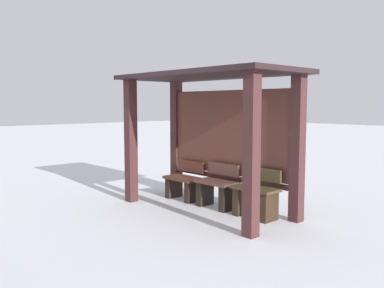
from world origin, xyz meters
name	(u,v)px	position (x,y,z in m)	size (l,w,h in m)	color
ground_plane	(206,210)	(0.00, 0.00, 0.00)	(60.00, 60.00, 0.00)	silver
bus_shelter	(214,115)	(0.00, 0.18, 1.58)	(3.17, 1.49, 2.27)	#432424
bench_left_inside	(184,184)	(-0.84, 0.26, 0.29)	(0.74, 0.40, 0.70)	#562E22
bench_center_inside	(217,189)	(0.00, 0.26, 0.32)	(0.74, 0.39, 0.75)	brown
bench_right_inside	(256,197)	(0.84, 0.26, 0.32)	(0.74, 0.38, 0.76)	#433A20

